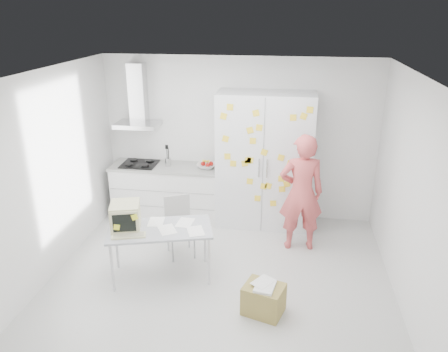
# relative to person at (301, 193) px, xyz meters

# --- Properties ---
(floor) EXTENTS (4.50, 4.00, 0.02)m
(floor) POSITION_rel_person_xyz_m (-1.04, -0.96, -0.90)
(floor) COLOR silver
(floor) RESTS_ON ground
(walls) EXTENTS (4.52, 4.01, 2.70)m
(walls) POSITION_rel_person_xyz_m (-1.04, -0.24, 0.46)
(walls) COLOR white
(walls) RESTS_ON ground
(ceiling) EXTENTS (4.50, 4.00, 0.02)m
(ceiling) POSITION_rel_person_xyz_m (-1.04, -0.96, 1.81)
(ceiling) COLOR white
(ceiling) RESTS_ON walls
(counter_run) EXTENTS (1.84, 0.63, 1.28)m
(counter_run) POSITION_rel_person_xyz_m (-2.24, 0.74, -0.41)
(counter_run) COLOR white
(counter_run) RESTS_ON ground
(range_hood) EXTENTS (0.70, 0.48, 1.01)m
(range_hood) POSITION_rel_person_xyz_m (-2.69, 0.88, 1.07)
(range_hood) COLOR silver
(range_hood) RESTS_ON walls
(tall_cabinet) EXTENTS (1.50, 0.68, 2.20)m
(tall_cabinet) POSITION_rel_person_xyz_m (-0.59, 0.72, 0.21)
(tall_cabinet) COLOR silver
(tall_cabinet) RESTS_ON ground
(person) EXTENTS (0.70, 0.51, 1.77)m
(person) POSITION_rel_person_xyz_m (0.00, 0.00, 0.00)
(person) COLOR #D25152
(person) RESTS_ON ground
(desk) EXTENTS (1.47, 1.01, 1.06)m
(desk) POSITION_rel_person_xyz_m (-2.09, -1.09, -0.08)
(desk) COLOR #B0B4BC
(desk) RESTS_ON ground
(chair) EXTENTS (0.53, 0.53, 0.88)m
(chair) POSITION_rel_person_xyz_m (-1.73, -0.42, -0.39)
(chair) COLOR #ADADAB
(chair) RESTS_ON ground
(cardboard_box) EXTENTS (0.54, 0.48, 0.40)m
(cardboard_box) POSITION_rel_person_xyz_m (-0.42, -1.61, -0.70)
(cardboard_box) COLOR olive
(cardboard_box) RESTS_ON ground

